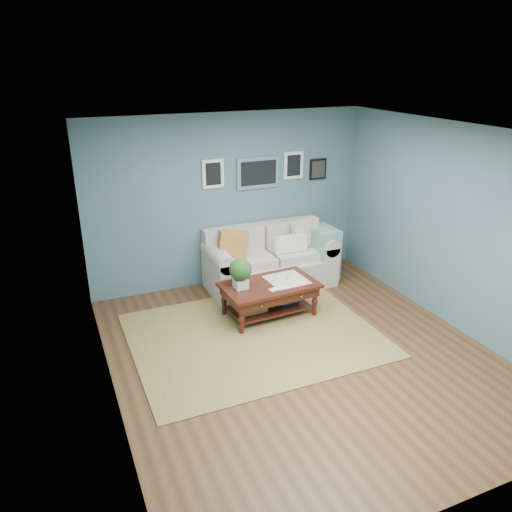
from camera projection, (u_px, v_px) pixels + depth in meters
room_shell at (304, 251)px, 5.77m from camera, size 5.00×5.02×2.70m
area_rug at (254, 335)px, 6.64m from camera, size 3.16×2.53×0.01m
loveseat at (274, 259)px, 8.00m from camera, size 2.07×0.94×1.06m
coffee_table at (265, 290)px, 6.99m from camera, size 1.36×0.84×0.93m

